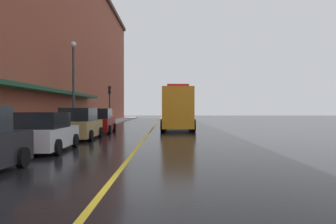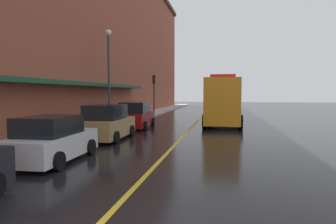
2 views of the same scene
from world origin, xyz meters
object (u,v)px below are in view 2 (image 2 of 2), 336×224
parked_car_1 (52,140)px  parked_car_2 (107,123)px  parking_meter_0 (54,125)px  parking_meter_1 (16,132)px  parked_car_3 (136,116)px  utility_truck (224,102)px  street_lamp_left (109,67)px  traffic_light_near (154,87)px

parked_car_1 → parked_car_2: size_ratio=0.98×
parking_meter_0 → parking_meter_1: size_ratio=1.00×
parked_car_3 → parking_meter_0: (-1.47, -8.16, 0.19)m
parking_meter_1 → parking_meter_0: bearing=90.0°
parked_car_1 → parking_meter_0: bearing=27.5°
utility_truck → street_lamp_left: 9.34m
parking_meter_0 → traffic_light_near: size_ratio=0.31×
street_lamp_left → traffic_light_near: street_lamp_left is taller
utility_truck → parked_car_2: bearing=-32.7°
parked_car_1 → parking_meter_1: (-1.47, 0.04, 0.27)m
parked_car_2 → parked_car_3: (0.02, 5.39, -0.01)m
parked_car_3 → parking_meter_0: 8.29m
street_lamp_left → traffic_light_near: size_ratio=1.61×
utility_truck → street_lamp_left: bearing=-65.5°
parking_meter_0 → parked_car_2: bearing=62.3°
utility_truck → parking_meter_0: (-7.65, -11.94, -0.75)m
parked_car_3 → parking_meter_1: 10.86m
parked_car_2 → parking_meter_1: size_ratio=3.26×
utility_truck → parked_car_1: bearing=-21.7°
parked_car_2 → parking_meter_0: size_ratio=3.26×
parking_meter_1 → traffic_light_near: 22.84m
parking_meter_0 → street_lamp_left: 9.07m
parked_car_1 → parked_car_3: size_ratio=0.95×
parked_car_2 → street_lamp_left: (-2.05, 5.65, 3.52)m
utility_truck → parking_meter_1: size_ratio=6.74×
parked_car_2 → traffic_light_near: size_ratio=1.01×
parked_car_2 → parked_car_3: bearing=-0.9°
parked_car_3 → parking_meter_1: bearing=170.0°
parked_car_1 → parking_meter_1: parked_car_1 is taller
parked_car_2 → utility_truck: (6.20, 9.18, 0.93)m
utility_truck → parking_meter_0: size_ratio=6.74×
parking_meter_0 → street_lamp_left: street_lamp_left is taller
parked_car_3 → street_lamp_left: (-2.07, 0.26, 3.53)m
utility_truck → traffic_light_near: (-7.59, 8.21, 1.35)m
street_lamp_left → parked_car_1: bearing=-79.4°
parked_car_1 → utility_truck: utility_truck is taller
parked_car_1 → parking_meter_0: 3.03m
parking_meter_1 → street_lamp_left: street_lamp_left is taller
parked_car_2 → traffic_light_near: traffic_light_near is taller
parked_car_2 → street_lamp_left: size_ratio=0.62×
utility_truck → traffic_light_near: size_ratio=2.09×
parked_car_1 → traffic_light_near: 22.95m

